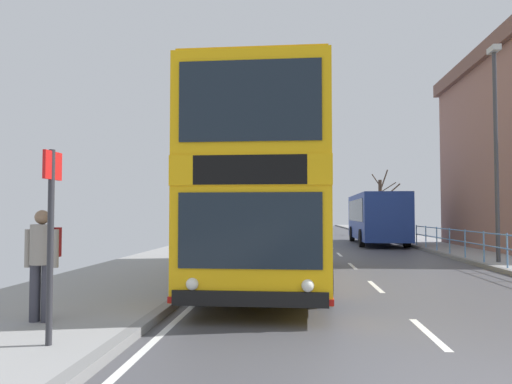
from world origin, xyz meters
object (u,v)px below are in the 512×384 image
object	(u,v)px
double_decker_bus_main	(272,192)
bus_stop_sign_near	(51,223)
bare_tree_far_00	(381,203)
background_bus_far_lane	(376,217)
street_lamp_far_side	(496,136)
pedestrian_with_backpack	(43,256)

from	to	relation	value
double_decker_bus_main	bus_stop_sign_near	size ratio (longest dim) A/B	4.55
double_decker_bus_main	bare_tree_far_00	xyz separation A→B (m)	(8.01, 29.72, 0.30)
background_bus_far_lane	bus_stop_sign_near	xyz separation A→B (m)	(-7.95, -23.86, 0.07)
street_lamp_far_side	background_bus_far_lane	bearing A→B (deg)	99.55
pedestrian_with_backpack	bus_stop_sign_near	world-z (taller)	bus_stop_sign_near
double_decker_bus_main	background_bus_far_lane	world-z (taller)	double_decker_bus_main
double_decker_bus_main	background_bus_far_lane	size ratio (longest dim) A/B	1.16
background_bus_far_lane	street_lamp_far_side	world-z (taller)	street_lamp_far_side
bus_stop_sign_near	bare_tree_far_00	xyz separation A→B (m)	(10.51, 36.93, 1.01)
background_bus_far_lane	bus_stop_sign_near	size ratio (longest dim) A/B	3.92
pedestrian_with_backpack	street_lamp_far_side	xyz separation A→B (m)	(10.81, 10.21, 3.34)
double_decker_bus_main	street_lamp_far_side	world-z (taller)	street_lamp_far_side
double_decker_bus_main	background_bus_far_lane	xyz separation A→B (m)	(5.45, 16.65, -0.77)
double_decker_bus_main	bus_stop_sign_near	xyz separation A→B (m)	(-2.50, -7.21, -0.70)
pedestrian_with_backpack	bare_tree_far_00	distance (m)	37.38
pedestrian_with_backpack	bare_tree_far_00	xyz separation A→B (m)	(11.30, 35.60, 1.54)
bus_stop_sign_near	street_lamp_far_side	distance (m)	15.54
double_decker_bus_main	pedestrian_with_backpack	world-z (taller)	double_decker_bus_main
bus_stop_sign_near	street_lamp_far_side	bearing A→B (deg)	49.02
pedestrian_with_backpack	street_lamp_far_side	world-z (taller)	street_lamp_far_side
background_bus_far_lane	street_lamp_far_side	bearing A→B (deg)	-80.45
background_bus_far_lane	street_lamp_far_side	distance (m)	12.82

